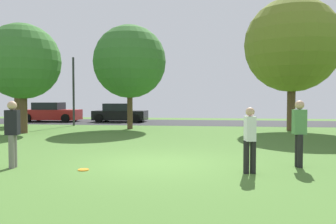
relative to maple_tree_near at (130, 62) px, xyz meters
The scene contains 13 objects.
ground_plane 11.46m from the maple_tree_near, 72.92° to the right, with size 44.00×44.00×0.00m, color #47702D.
road_strip 7.62m from the maple_tree_near, 61.01° to the left, with size 44.00×6.40×0.01m, color #28282B.
maple_tree_near is the anchor object (origin of this frame).
oak_tree_left 8.32m from the maple_tree_near, 167.58° to the left, with size 4.08×4.08×6.41m.
oak_tree_right 5.77m from the maple_tree_near, 147.40° to the right, with size 3.85×3.85×5.62m.
oak_tree_center 9.19m from the maple_tree_near, ahead, with size 5.20×5.20×7.34m.
person_thrower 11.73m from the maple_tree_near, 91.53° to the right, with size 0.35×0.30×1.71m.
person_catcher 12.81m from the maple_tree_near, 55.88° to the right, with size 0.35×0.30×1.72m.
person_bystander 12.95m from the maple_tree_near, 63.37° to the right, with size 0.30×0.35×1.57m.
frisbee_disc 12.17m from the maple_tree_near, 82.01° to the right, with size 0.27×0.27×0.03m, color orange.
parked_car_red 10.06m from the maple_tree_near, 143.91° to the left, with size 4.38×1.98×1.49m.
parked_car_black 7.14m from the maple_tree_near, 110.74° to the left, with size 4.02×2.12×1.42m.
street_lamp_post 4.96m from the maple_tree_near, 155.88° to the left, with size 0.14×0.14×4.50m, color #2D2D33.
Camera 1 is at (1.56, -9.04, 1.76)m, focal length 36.01 mm.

